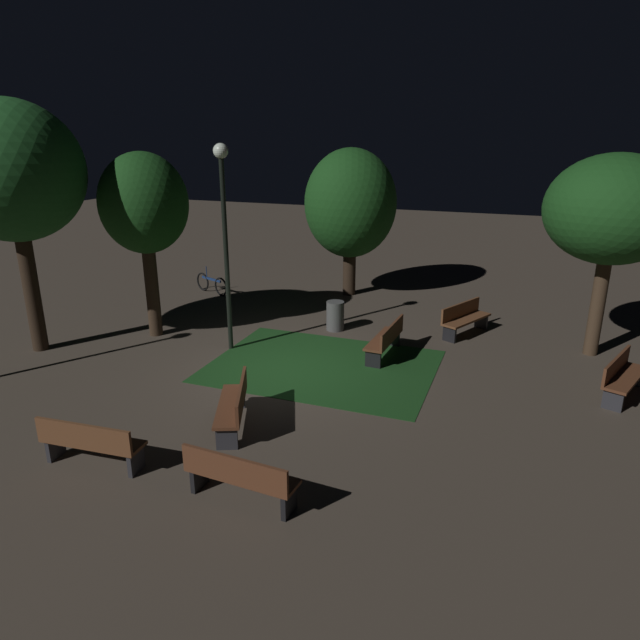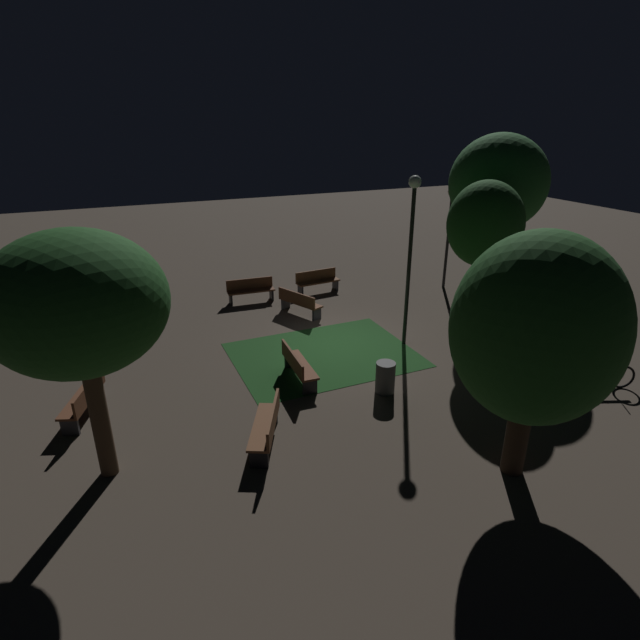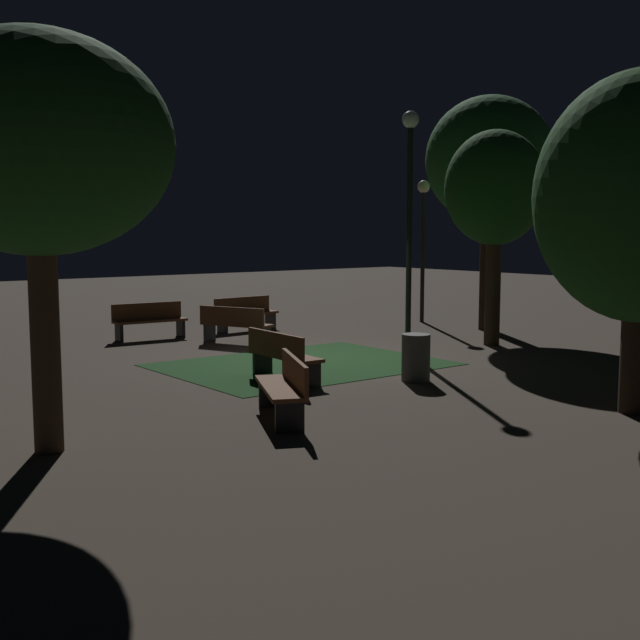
{
  "view_description": "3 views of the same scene",
  "coord_description": "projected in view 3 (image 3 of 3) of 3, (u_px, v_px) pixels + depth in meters",
  "views": [
    {
      "loc": [
        5.08,
        -11.23,
        5.38
      ],
      "look_at": [
        0.53,
        0.99,
        1.03
      ],
      "focal_mm": 31.62,
      "sensor_mm": 36.0,
      "label": 1
    },
    {
      "loc": [
        6.28,
        12.96,
        6.7
      ],
      "look_at": [
        0.81,
        0.47,
        1.1
      ],
      "focal_mm": 28.1,
      "sensor_mm": 36.0,
      "label": 2
    },
    {
      "loc": [
        10.08,
        13.19,
        2.66
      ],
      "look_at": [
        -0.2,
        -0.02,
        0.78
      ],
      "focal_mm": 44.83,
      "sensor_mm": 36.0,
      "label": 3
    }
  ],
  "objects": [
    {
      "name": "bench_near_trees",
      "position": [
        245.0,
        312.0,
        21.38
      ],
      "size": [
        1.83,
        0.61,
        0.88
      ],
      "color": "brown",
      "rests_on": "ground"
    },
    {
      "name": "trash_bin",
      "position": [
        416.0,
        358.0,
        14.12
      ],
      "size": [
        0.5,
        0.5,
        0.84
      ],
      "primitive_type": "cylinder",
      "color": "#4C4C4C",
      "rests_on": "ground"
    },
    {
      "name": "tree_tall_center",
      "position": [
        38.0,
        146.0,
        9.25
      ],
      "size": [
        3.16,
        3.16,
        4.96
      ],
      "color": "#423021",
      "rests_on": "ground"
    },
    {
      "name": "bench_front_left",
      "position": [
        149.0,
        319.0,
        19.67
      ],
      "size": [
        1.83,
        0.6,
        0.88
      ],
      "color": "brown",
      "rests_on": "ground"
    },
    {
      "name": "tree_near_wall",
      "position": [
        495.0,
        190.0,
        18.23
      ],
      "size": [
        2.3,
        2.3,
        4.94
      ],
      "color": "#38281C",
      "rests_on": "ground"
    },
    {
      "name": "lamp_post_plaza_west",
      "position": [
        423.0,
        225.0,
        23.01
      ],
      "size": [
        0.36,
        0.36,
        4.09
      ],
      "color": "black",
      "rests_on": "ground"
    },
    {
      "name": "grass_lawn",
      "position": [
        302.0,
        365.0,
        15.87
      ],
      "size": [
        5.32,
        4.0,
        0.01
      ],
      "primitive_type": "cube",
      "color": "#194219",
      "rests_on": "ground"
    },
    {
      "name": "bench_back_row",
      "position": [
        235.0,
        323.0,
        18.79
      ],
      "size": [
        1.15,
        1.84,
        0.88
      ],
      "color": "brown",
      "rests_on": "ground"
    },
    {
      "name": "bench_corner",
      "position": [
        285.0,
        385.0,
        11.27
      ],
      "size": [
        1.22,
        1.83,
        0.88
      ],
      "color": "brown",
      "rests_on": "ground"
    },
    {
      "name": "bench_lawn_edge",
      "position": [
        282.0,
        354.0,
        14.13
      ],
      "size": [
        0.58,
        1.82,
        0.88
      ],
      "color": "brown",
      "rests_on": "ground"
    },
    {
      "name": "ground_plane",
      "position": [
        313.0,
        357.0,
        16.79
      ],
      "size": [
        60.0,
        60.0,
        0.0
      ],
      "primitive_type": "plane",
      "color": "#473D33"
    },
    {
      "name": "lamp_post_near_wall",
      "position": [
        410.0,
        193.0,
        16.89
      ],
      "size": [
        0.36,
        0.36,
        5.15
      ],
      "color": "black",
      "rests_on": "ground"
    },
    {
      "name": "tree_back_left",
      "position": [
        489.0,
        161.0,
        21.0
      ],
      "size": [
        3.36,
        3.36,
        6.17
      ],
      "color": "#2D2116",
      "rests_on": "ground"
    }
  ]
}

